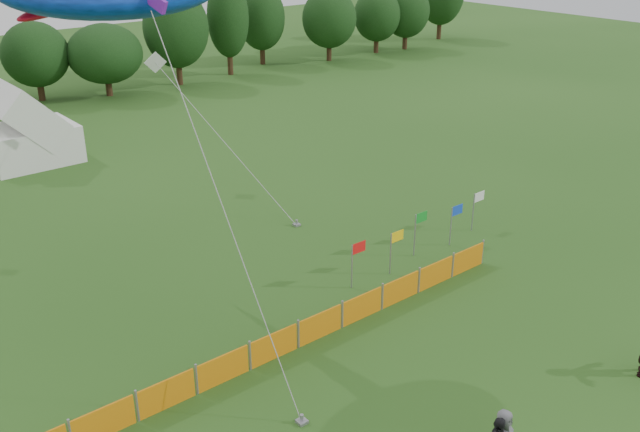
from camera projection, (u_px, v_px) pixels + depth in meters
tent_right at (29, 133)px, 41.63m from camera, size 5.09×4.07×3.59m
barrier_fence at (297, 336)px, 24.36m from camera, size 19.90×0.06×1.00m
flag_row at (422, 229)px, 30.47m from camera, size 8.73×0.68×1.94m
small_kite_white at (195, 107)px, 36.26m from camera, size 2.43×10.05×7.07m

